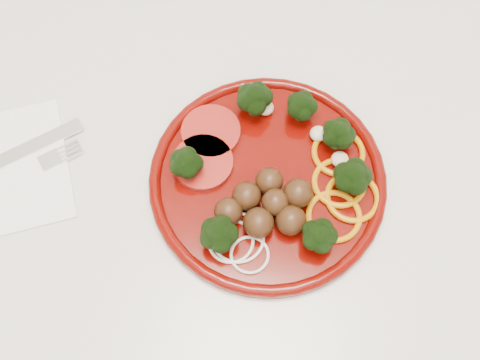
# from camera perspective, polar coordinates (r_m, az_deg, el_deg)

# --- Properties ---
(counter) EXTENTS (2.40, 0.60, 0.90)m
(counter) POSITION_cam_1_polar(r_m,az_deg,el_deg) (1.12, 2.63, -9.01)
(counter) COLOR beige
(counter) RESTS_ON ground
(plate) EXTENTS (0.27, 0.27, 0.05)m
(plate) POSITION_cam_1_polar(r_m,az_deg,el_deg) (0.68, 2.99, 0.16)
(plate) COLOR #4E0502
(plate) RESTS_ON counter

